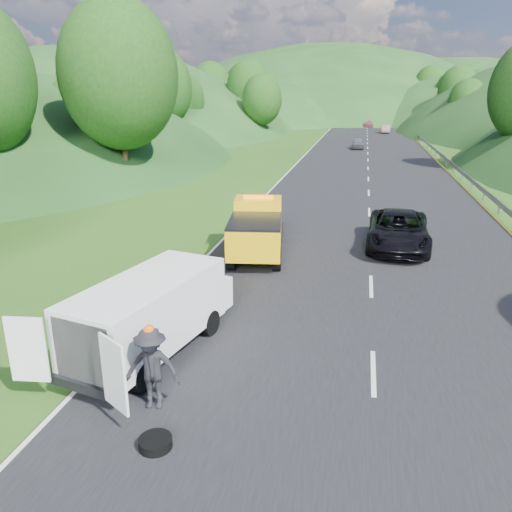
% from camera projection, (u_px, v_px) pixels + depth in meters
% --- Properties ---
extents(ground, '(320.00, 320.00, 0.00)m').
position_uv_depth(ground, '(270.00, 327.00, 15.00)').
color(ground, '#38661E').
rests_on(ground, ground).
extents(road_surface, '(14.00, 200.00, 0.02)m').
position_uv_depth(road_surface, '(368.00, 160.00, 51.58)').
color(road_surface, black).
rests_on(road_surface, ground).
extents(guardrail, '(0.06, 140.00, 1.52)m').
position_uv_depth(guardrail, '(428.00, 149.00, 61.78)').
color(guardrail, gray).
rests_on(guardrail, ground).
extents(tree_line_left, '(14.00, 140.00, 14.00)m').
position_uv_depth(tree_line_left, '(217.00, 139.00, 74.47)').
color(tree_line_left, '#2C5118').
rests_on(tree_line_left, ground).
extents(hills_backdrop, '(201.00, 288.60, 44.00)m').
position_uv_depth(hills_backdrop, '(380.00, 117.00, 138.91)').
color(hills_backdrop, '#2D5B23').
rests_on(hills_backdrop, ground).
extents(tow_truck, '(2.83, 5.85, 2.41)m').
position_uv_depth(tow_truck, '(257.00, 228.00, 21.32)').
color(tow_truck, black).
rests_on(tow_truck, ground).
extents(white_van, '(3.85, 6.42, 2.13)m').
position_uv_depth(white_van, '(152.00, 311.00, 13.22)').
color(white_van, black).
rests_on(white_van, ground).
extents(woman, '(0.66, 0.70, 1.56)m').
position_uv_depth(woman, '(184.00, 320.00, 15.50)').
color(woman, white).
rests_on(woman, ground).
extents(child, '(0.63, 0.63, 1.04)m').
position_uv_depth(child, '(189.00, 314.00, 15.93)').
color(child, tan).
rests_on(child, ground).
extents(worker, '(1.34, 0.91, 1.92)m').
position_uv_depth(worker, '(155.00, 407.00, 11.22)').
color(worker, black).
rests_on(worker, ground).
extents(suitcase, '(0.43, 0.30, 0.63)m').
position_uv_depth(suitcase, '(134.00, 307.00, 15.68)').
color(suitcase, '#4E493A').
rests_on(suitcase, ground).
extents(spare_tire, '(0.67, 0.67, 0.20)m').
position_uv_depth(spare_tire, '(156.00, 448.00, 9.93)').
color(spare_tire, black).
rests_on(spare_tire, ground).
extents(passing_suv, '(2.92, 5.86, 1.60)m').
position_uv_depth(passing_suv, '(397.00, 247.00, 22.70)').
color(passing_suv, black).
rests_on(passing_suv, ground).
extents(dist_car_a, '(1.55, 3.86, 1.31)m').
position_uv_depth(dist_car_a, '(358.00, 149.00, 61.83)').
color(dist_car_a, '#464549').
rests_on(dist_car_a, ground).
extents(dist_car_b, '(1.41, 4.04, 1.33)m').
position_uv_depth(dist_car_b, '(385.00, 133.00, 85.35)').
color(dist_car_b, '#7D5753').
rests_on(dist_car_b, ground).
extents(dist_car_c, '(2.01, 4.93, 1.43)m').
position_uv_depth(dist_car_c, '(368.00, 127.00, 99.56)').
color(dist_car_c, brown).
rests_on(dist_car_c, ground).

